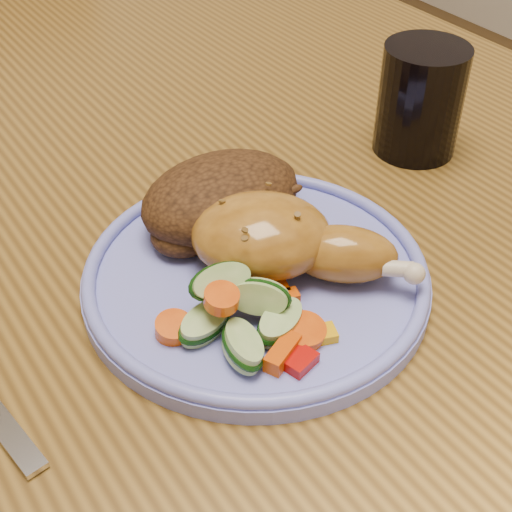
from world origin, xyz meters
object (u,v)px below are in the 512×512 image
object	(u,v)px
dining_table	(227,299)
drinking_glass	(420,100)
plate	(256,278)
chair_far	(17,153)

from	to	relation	value
dining_table	drinking_glass	world-z (taller)	drinking_glass
dining_table	plate	size ratio (longest dim) A/B	5.66
chair_far	drinking_glass	distance (m)	0.73
plate	dining_table	bearing A→B (deg)	74.90
dining_table	plate	xyz separation A→B (m)	(-0.02, -0.07, 0.09)
chair_far	drinking_glass	xyz separation A→B (m)	(0.21, -0.63, 0.30)
dining_table	chair_far	world-z (taller)	chair_far
dining_table	drinking_glass	bearing A→B (deg)	-0.47
plate	drinking_glass	xyz separation A→B (m)	(0.22, 0.07, 0.04)
dining_table	plate	world-z (taller)	plate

